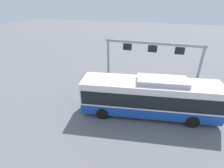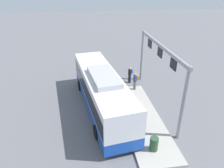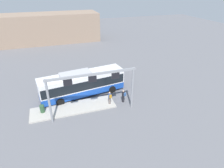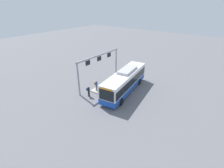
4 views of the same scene
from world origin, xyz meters
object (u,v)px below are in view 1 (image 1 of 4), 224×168
at_px(person_waiting_near, 126,82).
at_px(trash_bin, 209,101).
at_px(person_boarding, 110,81).
at_px(bus_main, 149,96).

bearing_deg(person_waiting_near, trash_bin, 78.41).
bearing_deg(trash_bin, person_boarding, -4.19).
distance_m(person_boarding, person_waiting_near, 1.85).
relative_size(bus_main, trash_bin, 12.64).
bearing_deg(person_waiting_near, person_boarding, -92.82).
bearing_deg(person_waiting_near, bus_main, 31.82).
height_order(bus_main, person_waiting_near, bus_main).
distance_m(bus_main, trash_bin, 6.01).
relative_size(bus_main, person_waiting_near, 6.81).
bearing_deg(bus_main, trash_bin, -161.40).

